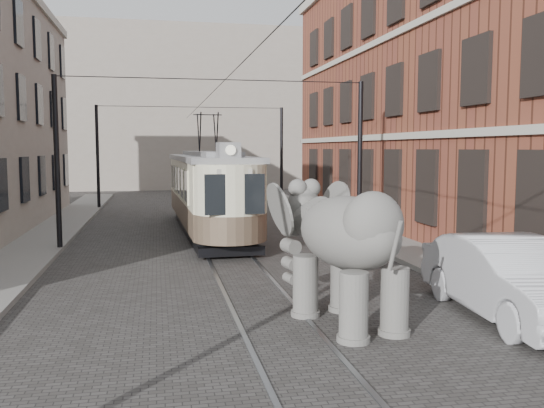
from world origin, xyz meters
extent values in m
plane|color=#3B3937|center=(0.00, 0.00, 0.00)|extent=(120.00, 120.00, 0.00)
cube|color=slate|center=(6.00, 0.00, 0.07)|extent=(2.00, 60.00, 0.15)
cube|color=brown|center=(11.00, 9.00, 6.00)|extent=(8.00, 26.00, 12.00)
cube|color=gray|center=(0.00, 40.00, 7.00)|extent=(28.00, 10.00, 14.00)
imported|color=#BABBC0|center=(4.85, -4.17, 0.84)|extent=(2.09, 5.22, 1.69)
camera|label=1|loc=(-2.28, -14.85, 3.53)|focal=38.52mm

